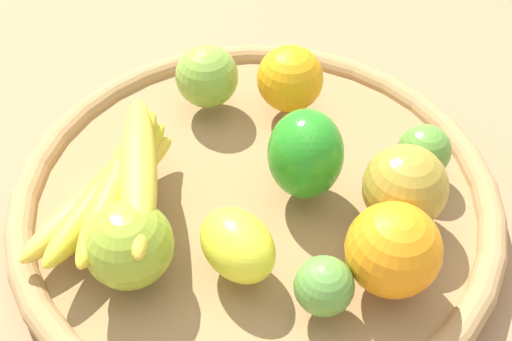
{
  "coord_description": "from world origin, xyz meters",
  "views": [
    {
      "loc": [
        0.33,
        -0.24,
        0.49
      ],
      "look_at": [
        0.0,
        0.0,
        0.06
      ],
      "focal_mm": 45.73,
      "sensor_mm": 36.0,
      "label": 1
    }
  ],
  "objects_px": {
    "lemon_0": "(238,245)",
    "lime_1": "(324,286)",
    "bell_pepper": "(306,154)",
    "apple_1": "(405,187)",
    "banana_bunch": "(117,184)",
    "apple_0": "(207,76)",
    "orange_0": "(393,250)",
    "orange_1": "(290,79)",
    "lime_0": "(424,151)",
    "apple_2": "(129,244)"
  },
  "relations": [
    {
      "from": "apple_0",
      "to": "orange_0",
      "type": "height_order",
      "value": "orange_0"
    },
    {
      "from": "orange_1",
      "to": "orange_0",
      "type": "xyz_separation_m",
      "value": [
        0.22,
        -0.07,
        0.0
      ]
    },
    {
      "from": "lime_1",
      "to": "bell_pepper",
      "type": "relative_size",
      "value": 0.56
    },
    {
      "from": "bell_pepper",
      "to": "apple_2",
      "type": "bearing_deg",
      "value": 121.24
    },
    {
      "from": "bell_pepper",
      "to": "apple_1",
      "type": "xyz_separation_m",
      "value": [
        0.08,
        0.05,
        -0.01
      ]
    },
    {
      "from": "orange_0",
      "to": "lemon_0",
      "type": "bearing_deg",
      "value": -132.06
    },
    {
      "from": "apple_1",
      "to": "orange_1",
      "type": "distance_m",
      "value": 0.18
    },
    {
      "from": "lemon_0",
      "to": "lime_1",
      "type": "bearing_deg",
      "value": 25.31
    },
    {
      "from": "lime_0",
      "to": "apple_1",
      "type": "bearing_deg",
      "value": -63.04
    },
    {
      "from": "apple_1",
      "to": "apple_2",
      "type": "distance_m",
      "value": 0.24
    },
    {
      "from": "apple_1",
      "to": "lemon_0",
      "type": "distance_m",
      "value": 0.15
    },
    {
      "from": "banana_bunch",
      "to": "orange_1",
      "type": "distance_m",
      "value": 0.21
    },
    {
      "from": "apple_1",
      "to": "orange_0",
      "type": "xyz_separation_m",
      "value": [
        0.04,
        -0.06,
        0.0
      ]
    },
    {
      "from": "lime_0",
      "to": "apple_0",
      "type": "height_order",
      "value": "apple_0"
    },
    {
      "from": "banana_bunch",
      "to": "lime_1",
      "type": "bearing_deg",
      "value": 25.33
    },
    {
      "from": "apple_1",
      "to": "lime_1",
      "type": "bearing_deg",
      "value": -75.14
    },
    {
      "from": "lime_0",
      "to": "orange_0",
      "type": "bearing_deg",
      "value": -57.38
    },
    {
      "from": "bell_pepper",
      "to": "apple_1",
      "type": "height_order",
      "value": "bell_pepper"
    },
    {
      "from": "banana_bunch",
      "to": "bell_pepper",
      "type": "xyz_separation_m",
      "value": [
        0.07,
        0.15,
        0.01
      ]
    },
    {
      "from": "lime_1",
      "to": "orange_1",
      "type": "xyz_separation_m",
      "value": [
        -0.21,
        0.13,
        0.01
      ]
    },
    {
      "from": "apple_2",
      "to": "apple_1",
      "type": "bearing_deg",
      "value": 69.06
    },
    {
      "from": "orange_1",
      "to": "orange_0",
      "type": "height_order",
      "value": "orange_0"
    },
    {
      "from": "lime_1",
      "to": "apple_1",
      "type": "xyz_separation_m",
      "value": [
        -0.03,
        0.11,
        0.01
      ]
    },
    {
      "from": "banana_bunch",
      "to": "bell_pepper",
      "type": "relative_size",
      "value": 2.16
    },
    {
      "from": "lemon_0",
      "to": "orange_1",
      "type": "distance_m",
      "value": 0.21
    },
    {
      "from": "banana_bunch",
      "to": "lime_0",
      "type": "bearing_deg",
      "value": 65.01
    },
    {
      "from": "banana_bunch",
      "to": "lime_1",
      "type": "xyz_separation_m",
      "value": [
        0.18,
        0.08,
        -0.01
      ]
    },
    {
      "from": "lime_1",
      "to": "lemon_0",
      "type": "bearing_deg",
      "value": -154.69
    },
    {
      "from": "apple_1",
      "to": "banana_bunch",
      "type": "bearing_deg",
      "value": -126.59
    },
    {
      "from": "lime_0",
      "to": "apple_1",
      "type": "xyz_separation_m",
      "value": [
        0.03,
        -0.06,
        0.01
      ]
    },
    {
      "from": "orange_1",
      "to": "bell_pepper",
      "type": "bearing_deg",
      "value": -31.39
    },
    {
      "from": "lemon_0",
      "to": "orange_0",
      "type": "distance_m",
      "value": 0.12
    },
    {
      "from": "lime_0",
      "to": "apple_2",
      "type": "height_order",
      "value": "apple_2"
    },
    {
      "from": "apple_1",
      "to": "apple_2",
      "type": "height_order",
      "value": "apple_1"
    },
    {
      "from": "lime_1",
      "to": "apple_2",
      "type": "distance_m",
      "value": 0.16
    },
    {
      "from": "lime_1",
      "to": "orange_1",
      "type": "height_order",
      "value": "orange_1"
    },
    {
      "from": "apple_0",
      "to": "apple_2",
      "type": "bearing_deg",
      "value": -48.9
    },
    {
      "from": "banana_bunch",
      "to": "orange_0",
      "type": "distance_m",
      "value": 0.24
    },
    {
      "from": "apple_1",
      "to": "orange_1",
      "type": "xyz_separation_m",
      "value": [
        -0.18,
        0.01,
        -0.0
      ]
    },
    {
      "from": "banana_bunch",
      "to": "bell_pepper",
      "type": "distance_m",
      "value": 0.17
    },
    {
      "from": "banana_bunch",
      "to": "lime_0",
      "type": "xyz_separation_m",
      "value": [
        0.12,
        0.25,
        -0.01
      ]
    },
    {
      "from": "lime_0",
      "to": "apple_0",
      "type": "bearing_deg",
      "value": -151.98
    },
    {
      "from": "lemon_0",
      "to": "apple_0",
      "type": "bearing_deg",
      "value": 153.63
    },
    {
      "from": "lime_1",
      "to": "lemon_0",
      "type": "relative_size",
      "value": 0.65
    },
    {
      "from": "banana_bunch",
      "to": "apple_0",
      "type": "distance_m",
      "value": 0.17
    },
    {
      "from": "bell_pepper",
      "to": "apple_0",
      "type": "xyz_separation_m",
      "value": [
        -0.15,
        -0.0,
        -0.01
      ]
    },
    {
      "from": "bell_pepper",
      "to": "lime_0",
      "type": "height_order",
      "value": "bell_pepper"
    },
    {
      "from": "banana_bunch",
      "to": "lemon_0",
      "type": "bearing_deg",
      "value": 25.34
    },
    {
      "from": "apple_1",
      "to": "orange_1",
      "type": "height_order",
      "value": "apple_1"
    },
    {
      "from": "lime_0",
      "to": "lime_1",
      "type": "bearing_deg",
      "value": -70.94
    }
  ]
}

